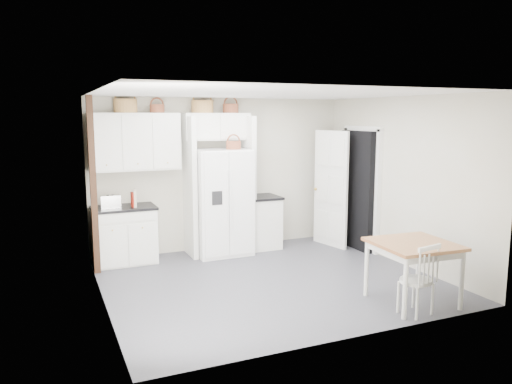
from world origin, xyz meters
name	(u,v)px	position (x,y,z in m)	size (l,w,h in m)	color
floor	(270,281)	(0.00, 0.00, 0.00)	(4.50, 4.50, 0.00)	#494851
ceiling	(271,94)	(0.00, 0.00, 2.60)	(4.50, 4.50, 0.00)	white
wall_back	(222,174)	(0.00, 2.00, 1.30)	(4.50, 4.50, 0.00)	#B9B095
wall_left	(100,201)	(-2.25, 0.00, 1.30)	(4.00, 4.00, 0.00)	#B9B095
wall_right	(402,181)	(2.25, 0.00, 1.30)	(4.00, 4.00, 0.00)	#B9B095
refrigerator	(221,202)	(-0.15, 1.60, 0.88)	(0.91, 0.73, 1.76)	white
base_cab_left	(125,236)	(-1.73, 1.70, 0.43)	(0.93, 0.59, 0.86)	white
base_cab_right	(263,223)	(0.65, 1.70, 0.44)	(0.50, 0.60, 0.88)	white
dining_table	(412,273)	(1.27, -1.45, 0.39)	(0.92, 0.92, 0.77)	#955027
windsor_chair	(416,281)	(1.07, -1.75, 0.40)	(0.39, 0.36, 0.81)	white
counter_left	(124,208)	(-1.73, 1.70, 0.88)	(0.97, 0.63, 0.04)	black
counter_right	(263,197)	(0.65, 1.70, 0.90)	(0.54, 0.64, 0.04)	black
toaster	(111,202)	(-1.93, 1.63, 1.00)	(0.29, 0.17, 0.20)	silver
cookbook_red	(133,200)	(-1.60, 1.62, 1.02)	(0.03, 0.15, 0.23)	maroon
cookbook_cream	(135,198)	(-1.56, 1.62, 1.03)	(0.04, 0.17, 0.26)	beige
basket_upper_b	(125,106)	(-1.62, 1.83, 2.46)	(0.36, 0.36, 0.21)	#A27C3E
basket_upper_c	(157,109)	(-1.13, 1.83, 2.42)	(0.23, 0.23, 0.13)	brown
basket_bridge_a	(202,107)	(-0.39, 1.83, 2.45)	(0.36, 0.36, 0.20)	#A27C3E
basket_bridge_b	(231,108)	(0.11, 1.83, 2.43)	(0.27, 0.27, 0.15)	brown
basket_fridge_b	(234,145)	(0.03, 1.50, 1.83)	(0.25, 0.25, 0.13)	brown
upper_cabinet	(135,142)	(-1.50, 1.83, 1.90)	(1.40, 0.34, 0.90)	white
bridge_cabinet	(216,127)	(-0.15, 1.83, 2.12)	(1.12, 0.34, 0.45)	white
fridge_panel_left	(190,187)	(-0.66, 1.70, 1.15)	(0.08, 0.60, 2.30)	white
fridge_panel_right	(248,184)	(0.36, 1.70, 1.15)	(0.08, 0.60, 2.30)	white
trim_post	(93,186)	(-2.20, 1.35, 1.30)	(0.09, 0.09, 2.60)	black
doorway_void	(359,190)	(2.16, 1.00, 1.02)	(0.18, 0.85, 2.05)	black
door_slab	(331,189)	(1.80, 1.33, 1.02)	(0.80, 0.04, 2.05)	white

